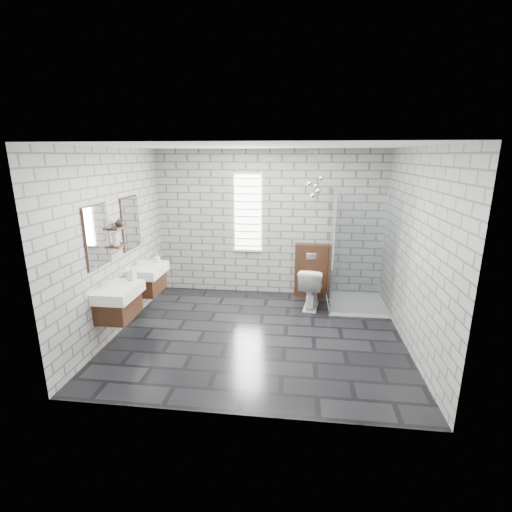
% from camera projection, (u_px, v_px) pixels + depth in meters
% --- Properties ---
extents(floor, '(4.20, 3.60, 0.02)m').
position_uv_depth(floor, '(258.00, 335.00, 5.54)').
color(floor, black).
rests_on(floor, ground).
extents(ceiling, '(4.20, 3.60, 0.02)m').
position_uv_depth(ceiling, '(258.00, 145.00, 4.83)').
color(ceiling, white).
rests_on(ceiling, wall_back).
extents(wall_back, '(4.20, 0.02, 2.70)m').
position_uv_depth(wall_back, '(269.00, 224.00, 6.92)').
color(wall_back, '#A3A39E').
rests_on(wall_back, floor).
extents(wall_front, '(4.20, 0.02, 2.70)m').
position_uv_depth(wall_front, '(236.00, 292.00, 3.45)').
color(wall_front, '#A3A39E').
rests_on(wall_front, floor).
extents(wall_left, '(0.02, 3.60, 2.70)m').
position_uv_depth(wall_left, '(115.00, 242.00, 5.43)').
color(wall_left, '#A3A39E').
rests_on(wall_left, floor).
extents(wall_right, '(0.02, 3.60, 2.70)m').
position_uv_depth(wall_right, '(415.00, 251.00, 4.94)').
color(wall_right, '#A3A39E').
rests_on(wall_right, floor).
extents(vanity_left, '(0.47, 0.70, 1.57)m').
position_uv_depth(vanity_left, '(116.00, 293.00, 5.08)').
color(vanity_left, '#3C2112').
rests_on(vanity_left, wall_left).
extents(vanity_right, '(0.47, 0.70, 1.57)m').
position_uv_depth(vanity_right, '(146.00, 271.00, 6.04)').
color(vanity_right, '#3C2112').
rests_on(vanity_right, wall_left).
extents(shelf_lower, '(0.14, 0.30, 0.03)m').
position_uv_depth(shelf_lower, '(119.00, 245.00, 5.38)').
color(shelf_lower, '#3C2112').
rests_on(shelf_lower, wall_left).
extents(shelf_upper, '(0.14, 0.30, 0.03)m').
position_uv_depth(shelf_upper, '(117.00, 228.00, 5.31)').
color(shelf_upper, '#3C2112').
rests_on(shelf_upper, wall_left).
extents(window, '(0.56, 0.05, 1.48)m').
position_uv_depth(window, '(248.00, 213.00, 6.88)').
color(window, white).
rests_on(window, wall_back).
extents(cistern_panel, '(0.60, 0.20, 1.00)m').
position_uv_depth(cistern_panel, '(311.00, 270.00, 6.94)').
color(cistern_panel, '#3C2112').
rests_on(cistern_panel, floor).
extents(flush_plate, '(0.18, 0.01, 0.12)m').
position_uv_depth(flush_plate, '(312.00, 256.00, 6.76)').
color(flush_plate, silver).
rests_on(flush_plate, cistern_panel).
extents(shower_enclosure, '(1.00, 1.00, 2.03)m').
position_uv_depth(shower_enclosure, '(353.00, 280.00, 6.37)').
color(shower_enclosure, white).
rests_on(shower_enclosure, floor).
extents(pendant_cluster, '(0.28, 0.26, 0.82)m').
position_uv_depth(pendant_cluster, '(315.00, 186.00, 6.21)').
color(pendant_cluster, silver).
rests_on(pendant_cluster, ceiling).
extents(toilet, '(0.49, 0.76, 0.72)m').
position_uv_depth(toilet, '(311.00, 287.00, 6.46)').
color(toilet, white).
rests_on(toilet, floor).
extents(soap_bottle_a, '(0.11, 0.11, 0.21)m').
position_uv_depth(soap_bottle_a, '(132.00, 273.00, 5.30)').
color(soap_bottle_a, '#B2B2B2').
rests_on(soap_bottle_a, vanity_left).
extents(soap_bottle_b, '(0.15, 0.15, 0.15)m').
position_uv_depth(soap_bottle_b, '(157.00, 258.00, 6.20)').
color(soap_bottle_b, '#B2B2B2').
rests_on(soap_bottle_b, vanity_right).
extents(soap_bottle_c, '(0.11, 0.11, 0.24)m').
position_uv_depth(soap_bottle_c, '(116.00, 238.00, 5.24)').
color(soap_bottle_c, '#B2B2B2').
rests_on(soap_bottle_c, shelf_lower).
extents(vase, '(0.13, 0.13, 0.12)m').
position_uv_depth(vase, '(119.00, 222.00, 5.32)').
color(vase, '#B2B2B2').
rests_on(vase, shelf_upper).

